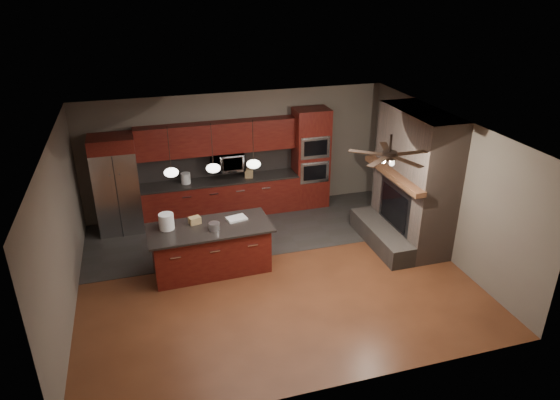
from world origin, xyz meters
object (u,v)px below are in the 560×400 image
object	(u,v)px
kitchen_island	(211,248)
white_bucket	(166,221)
paint_tray	(236,218)
oven_tower	(311,158)
counter_box	(249,173)
paint_can	(214,226)
refrigerator	(117,185)
counter_bucket	(186,178)
cardboard_box	(195,220)
microwave	(227,161)

from	to	relation	value
kitchen_island	white_bucket	world-z (taller)	white_bucket
white_bucket	paint_tray	distance (m)	1.30
oven_tower	counter_box	xyz separation A→B (m)	(-1.51, -0.04, -0.19)
paint_tray	kitchen_island	bearing A→B (deg)	-175.30
paint_can	white_bucket	bearing A→B (deg)	161.22
paint_tray	refrigerator	bearing A→B (deg)	125.27
oven_tower	kitchen_island	bearing A→B (deg)	-140.89
counter_box	kitchen_island	bearing A→B (deg)	-101.15
counter_bucket	white_bucket	bearing A→B (deg)	-105.58
refrigerator	paint_can	world-z (taller)	refrigerator
paint_tray	cardboard_box	xyz separation A→B (m)	(-0.78, 0.05, 0.05)
oven_tower	kitchen_island	distance (m)	3.65
paint_tray	oven_tower	bearing A→B (deg)	31.46
kitchen_island	counter_box	world-z (taller)	counter_box
oven_tower	counter_box	world-z (taller)	oven_tower
cardboard_box	counter_bucket	bearing A→B (deg)	72.86
microwave	paint_can	size ratio (longest dim) A/B	3.58
kitchen_island	paint_can	xyz separation A→B (m)	(0.07, -0.14, 0.52)
oven_tower	white_bucket	distance (m)	4.11
paint_can	cardboard_box	xyz separation A→B (m)	(-0.31, 0.34, -0.00)
white_bucket	counter_bucket	distance (m)	2.20
kitchen_island	cardboard_box	world-z (taller)	cardboard_box
kitchen_island	white_bucket	size ratio (longest dim) A/B	7.77
microwave	counter_box	world-z (taller)	microwave
refrigerator	kitchen_island	xyz separation A→B (m)	(1.63, -2.18, -0.61)
microwave	paint_tray	world-z (taller)	microwave
counter_box	paint_tray	bearing A→B (deg)	-90.81
paint_tray	cardboard_box	world-z (taller)	cardboard_box
oven_tower	cardboard_box	world-z (taller)	oven_tower
refrigerator	kitchen_island	bearing A→B (deg)	-53.30
microwave	paint_can	xyz separation A→B (m)	(-0.73, -2.45, -0.31)
white_bucket	oven_tower	bearing A→B (deg)	30.89
counter_box	cardboard_box	bearing A→B (deg)	-108.26
kitchen_island	white_bucket	distance (m)	0.98
oven_tower	microwave	xyz separation A→B (m)	(-1.98, 0.06, 0.11)
paint_tray	counter_bucket	distance (m)	2.22
paint_can	counter_box	world-z (taller)	counter_box
microwave	paint_tray	size ratio (longest dim) A/B	2.01
microwave	counter_bucket	size ratio (longest dim) A/B	3.05
kitchen_island	oven_tower	bearing A→B (deg)	37.49
white_bucket	cardboard_box	distance (m)	0.53
kitchen_island	counter_bucket	distance (m)	2.34
refrigerator	kitchen_island	distance (m)	2.79
oven_tower	paint_tray	size ratio (longest dim) A/B	6.53
kitchen_island	cardboard_box	xyz separation A→B (m)	(-0.24, 0.21, 0.52)
white_bucket	counter_bucket	xyz separation A→B (m)	(0.59, 2.12, -0.05)
paint_can	counter_box	distance (m)	2.64
counter_bucket	paint_can	bearing A→B (deg)	-84.44
counter_bucket	counter_box	xyz separation A→B (m)	(1.43, -0.05, -0.02)
microwave	paint_can	bearing A→B (deg)	-106.58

